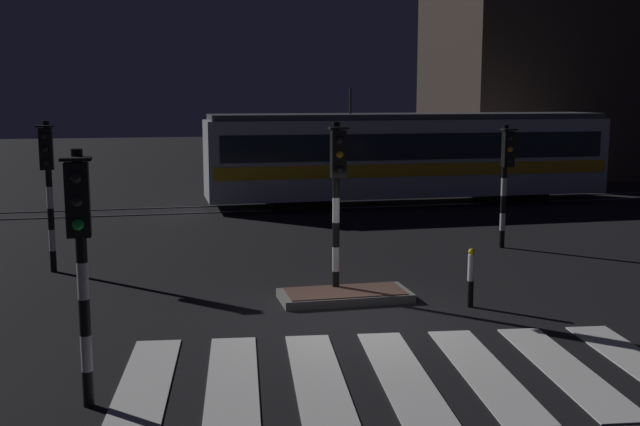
{
  "coord_description": "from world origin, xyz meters",
  "views": [
    {
      "loc": [
        -3.37,
        -12.44,
        3.92
      ],
      "look_at": [
        0.16,
        3.32,
        1.4
      ],
      "focal_mm": 42.75,
      "sensor_mm": 36.0,
      "label": 1
    }
  ],
  "objects": [
    {
      "name": "rail_far",
      "position": [
        0.0,
        14.33,
        0.01
      ],
      "size": [
        80.0,
        0.12,
        0.03
      ],
      "primitive_type": "cube",
      "color": "#59595E",
      "rests_on": "ground"
    },
    {
      "name": "rail_near",
      "position": [
        0.0,
        12.9,
        0.01
      ],
      "size": [
        80.0,
        0.12,
        0.03
      ],
      "primitive_type": "cube",
      "color": "#59595E",
      "rests_on": "ground"
    },
    {
      "name": "building_backdrop",
      "position": [
        17.11,
        22.18,
        5.18
      ],
      "size": [
        13.14,
        8.0,
        10.37
      ],
      "primitive_type": "cube",
      "color": "#382D28",
      "rests_on": "ground"
    },
    {
      "name": "tram",
      "position": [
        5.74,
        13.61,
        1.74
      ],
      "size": [
        14.68,
        2.58,
        4.15
      ],
      "color": "silver",
      "rests_on": "ground"
    },
    {
      "name": "crosswalk_zebra",
      "position": [
        0.0,
        -2.7,
        0.01
      ],
      "size": [
        8.21,
        4.62,
        0.02
      ],
      "color": "silver",
      "rests_on": "ground"
    },
    {
      "name": "traffic_light_corner_far_right",
      "position": [
        5.44,
        5.29,
        2.09
      ],
      "size": [
        0.36,
        0.42,
        3.16
      ],
      "color": "black",
      "rests_on": "ground"
    },
    {
      "name": "traffic_light_corner_near_left",
      "position": [
        -4.23,
        -2.93,
        2.16
      ],
      "size": [
        0.36,
        0.42,
        3.27
      ],
      "color": "black",
      "rests_on": "ground"
    },
    {
      "name": "traffic_island",
      "position": [
        0.21,
        1.36,
        0.09
      ],
      "size": [
        2.51,
        1.09,
        0.18
      ],
      "color": "slate",
      "rests_on": "ground"
    },
    {
      "name": "bollard_island_edge",
      "position": [
        2.37,
        0.36,
        0.56
      ],
      "size": [
        0.12,
        0.12,
        1.11
      ],
      "color": "black",
      "rests_on": "ground"
    },
    {
      "name": "traffic_light_median_centre",
      "position": [
        0.12,
        1.64,
        2.24
      ],
      "size": [
        0.36,
        0.42,
        3.4
      ],
      "color": "black",
      "rests_on": "ground"
    },
    {
      "name": "traffic_light_corner_far_left",
      "position": [
        -5.55,
        4.97,
        2.21
      ],
      "size": [
        0.36,
        0.42,
        3.35
      ],
      "color": "black",
      "rests_on": "ground"
    },
    {
      "name": "ground_plane",
      "position": [
        0.0,
        0.0,
        0.0
      ],
      "size": [
        120.0,
        120.0,
        0.0
      ],
      "primitive_type": "plane",
      "color": "black"
    }
  ]
}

